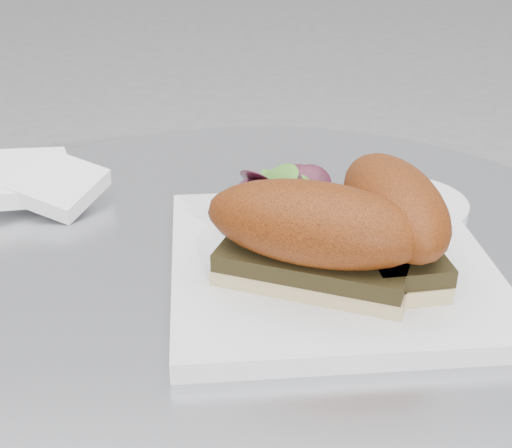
% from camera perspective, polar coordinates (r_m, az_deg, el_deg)
% --- Properties ---
extents(plate, '(0.29, 0.29, 0.02)m').
position_cam_1_polar(plate, '(0.59, 5.92, -3.25)').
color(plate, white).
rests_on(plate, table).
extents(sandwich_left, '(0.18, 0.12, 0.08)m').
position_cam_1_polar(sandwich_left, '(0.53, 4.69, -0.81)').
color(sandwich_left, '#D3B184').
rests_on(sandwich_left, plate).
extents(sandwich_right, '(0.10, 0.16, 0.08)m').
position_cam_1_polar(sandwich_right, '(0.56, 10.91, 0.73)').
color(sandwich_right, '#D3B184').
rests_on(sandwich_right, plate).
extents(salad, '(0.10, 0.10, 0.05)m').
position_cam_1_polar(salad, '(0.63, 1.94, 2.73)').
color(salad, '#609430').
rests_on(salad, plate).
extents(napkin, '(0.14, 0.14, 0.02)m').
position_cam_1_polar(napkin, '(0.74, -16.65, 2.48)').
color(napkin, white).
rests_on(napkin, table).
extents(saucer, '(0.12, 0.12, 0.01)m').
position_cam_1_polar(saucer, '(0.70, 11.75, 1.47)').
color(saucer, white).
rests_on(saucer, table).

